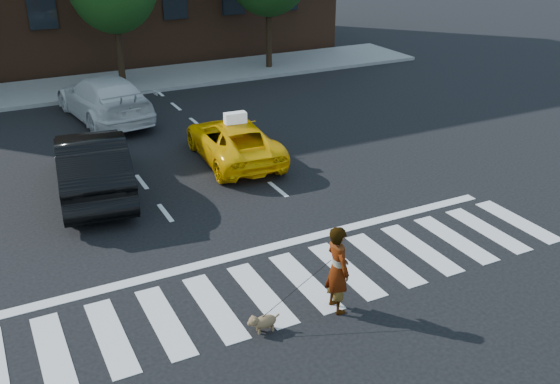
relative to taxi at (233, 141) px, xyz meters
name	(u,v)px	position (x,y,z in m)	size (l,w,h in m)	color
ground	(305,282)	(-1.40, -6.99, -0.62)	(120.00, 120.00, 0.00)	black
crosswalk	(305,281)	(-1.40, -6.99, -0.61)	(13.00, 2.40, 0.01)	silver
stop_line	(271,247)	(-1.40, -5.39, -0.61)	(12.00, 0.30, 0.01)	silver
sidewalk_far	(109,84)	(-1.40, 10.51, -0.54)	(30.00, 4.00, 0.15)	slate
taxi	(233,141)	(0.00, 0.00, 0.00)	(2.05, 4.46, 1.24)	#FFBE05
black_sedan	(93,164)	(-4.29, -0.54, 0.21)	(1.77, 5.06, 1.67)	black
white_suv	(104,98)	(-2.56, 5.85, 0.17)	(2.21, 5.44, 1.58)	silver
woman	(338,269)	(-1.33, -8.09, 0.27)	(0.65, 0.42, 1.77)	#999999
dog	(263,322)	(-2.89, -8.08, -0.41)	(0.62, 0.29, 0.35)	olive
taxi_sign	(235,118)	(0.00, -0.20, 0.78)	(0.65, 0.28, 0.32)	white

